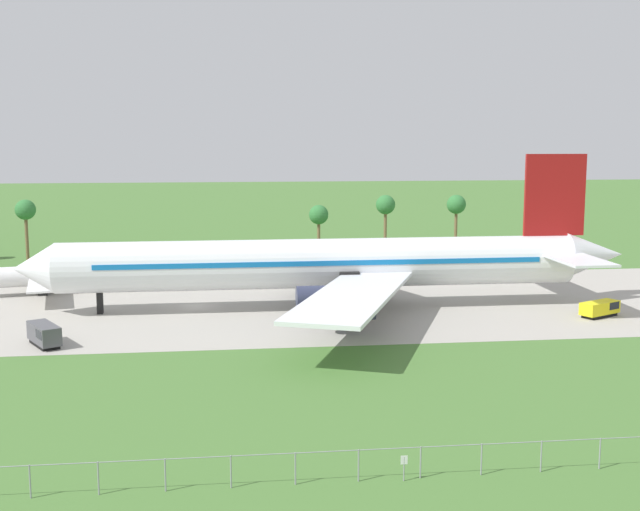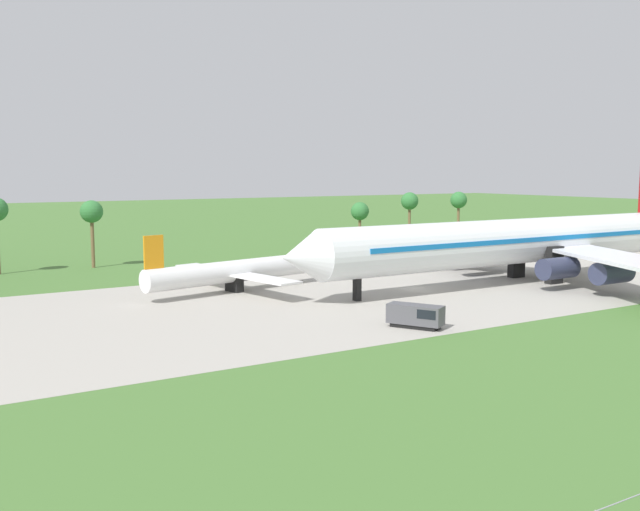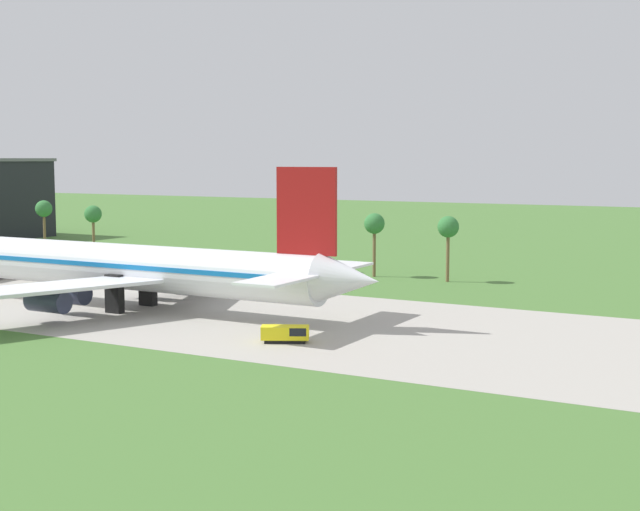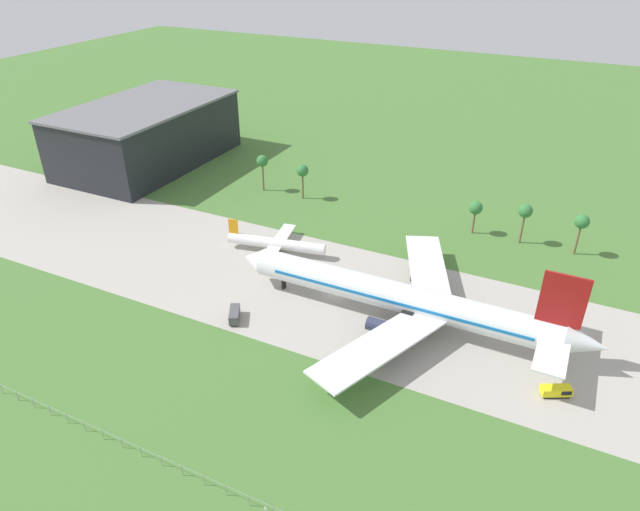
# 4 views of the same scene
# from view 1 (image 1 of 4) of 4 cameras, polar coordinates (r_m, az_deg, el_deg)

# --- Properties ---
(ground_plane) EXTENTS (600.00, 600.00, 0.00)m
(ground_plane) POSITION_cam_1_polar(r_m,az_deg,el_deg) (104.66, -8.87, -3.61)
(ground_plane) COLOR #477233
(taxiway_strip) EXTENTS (320.00, 44.00, 0.02)m
(taxiway_strip) POSITION_cam_1_polar(r_m,az_deg,el_deg) (104.66, -8.87, -3.60)
(taxiway_strip) COLOR #A8A399
(taxiway_strip) RESTS_ON ground_plane
(jet_airliner) EXTENTS (77.92, 62.23, 19.50)m
(jet_airliner) POSITION_cam_1_polar(r_m,az_deg,el_deg) (101.64, 0.98, -0.57)
(jet_airliner) COLOR white
(jet_airliner) RESTS_ON ground_plane
(regional_aircraft) EXTENTS (25.59, 23.20, 8.00)m
(regional_aircraft) POSITION_cam_1_polar(r_m,az_deg,el_deg) (117.37, -19.21, -1.37)
(regional_aircraft) COLOR white
(regional_aircraft) RESTS_ON ground_plane
(baggage_tug) EXTENTS (4.42, 5.80, 2.32)m
(baggage_tug) POSITION_cam_1_polar(r_m,az_deg,el_deg) (88.50, -18.99, -5.33)
(baggage_tug) COLOR black
(baggage_tug) RESTS_ON ground_plane
(fuel_truck) EXTENTS (5.66, 4.22, 1.89)m
(fuel_truck) POSITION_cam_1_polar(r_m,az_deg,el_deg) (103.24, 19.34, -3.56)
(fuel_truck) COLOR black
(fuel_truck) RESTS_ON ground_plane
(perimeter_fence) EXTENTS (80.10, 0.10, 2.10)m
(perimeter_fence) POSITION_cam_1_polar(r_m,az_deg,el_deg) (51.56, -10.96, -14.67)
(perimeter_fence) COLOR gray
(perimeter_fence) RESTS_ON ground_plane
(no_stopping_sign) EXTENTS (0.44, 0.08, 1.68)m
(no_stopping_sign) POSITION_cam_1_polar(r_m,az_deg,el_deg) (52.47, 6.00, -14.61)
(no_stopping_sign) COLOR gray
(no_stopping_sign) RESTS_ON ground_plane
(palm_tree_row) EXTENTS (95.78, 3.60, 11.57)m
(palm_tree_row) POSITION_cam_1_polar(r_m,az_deg,el_deg) (146.57, -6.32, 3.29)
(palm_tree_row) COLOR brown
(palm_tree_row) RESTS_ON ground_plane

